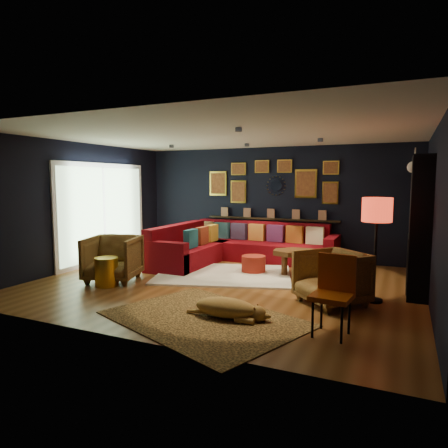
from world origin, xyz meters
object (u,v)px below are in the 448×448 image
at_px(armchair_right, 331,275).
at_px(gold_stool, 107,272).
at_px(sectional, 232,248).
at_px(pouf, 254,264).
at_px(orange_chair, 334,288).
at_px(floor_lamp, 377,215).
at_px(armchair_left, 113,256).
at_px(dog, 226,304).
at_px(coffee_table, 296,255).

distance_m(armchair_right, gold_stool, 3.76).
height_order(sectional, pouf, sectional).
xyz_separation_m(sectional, armchair_right, (2.55, -2.25, 0.11)).
xyz_separation_m(armchair_right, orange_chair, (0.22, -1.16, 0.12)).
distance_m(sectional, floor_lamp, 3.76).
height_order(gold_stool, floor_lamp, floor_lamp).
relative_size(sectional, armchair_left, 3.77).
relative_size(gold_stool, orange_chair, 0.53).
relative_size(armchair_right, dog, 0.75).
xyz_separation_m(sectional, orange_chair, (2.77, -3.41, 0.23)).
relative_size(gold_stool, floor_lamp, 0.32).
xyz_separation_m(sectional, pouf, (0.81, -0.84, -0.13)).
bearing_deg(orange_chair, armchair_right, 107.24).
xyz_separation_m(sectional, armchair_left, (-1.30, -2.48, 0.13)).
relative_size(sectional, pouf, 7.21).
height_order(orange_chair, floor_lamp, floor_lamp).
height_order(sectional, coffee_table, sectional).
height_order(armchair_right, gold_stool, armchair_right).
height_order(sectional, gold_stool, sectional).
xyz_separation_m(armchair_right, floor_lamp, (0.57, 0.39, 0.88)).
distance_m(sectional, pouf, 1.18).
bearing_deg(floor_lamp, gold_stool, -167.47).
bearing_deg(coffee_table, pouf, -169.03).
relative_size(armchair_right, floor_lamp, 0.56).
xyz_separation_m(coffee_table, armchair_right, (0.93, -1.56, 0.04)).
bearing_deg(gold_stool, coffee_table, 37.40).
relative_size(sectional, armchair_right, 3.91).
bearing_deg(armchair_right, armchair_left, -134.48).
bearing_deg(pouf, floor_lamp, -23.86).
bearing_deg(coffee_table, dog, -94.63).
xyz_separation_m(coffee_table, orange_chair, (1.15, -2.72, 0.16)).
height_order(orange_chair, dog, orange_chair).
distance_m(coffee_table, armchair_left, 3.42).
bearing_deg(floor_lamp, armchair_left, -171.93).
relative_size(pouf, gold_stool, 0.95).
relative_size(coffee_table, floor_lamp, 0.71).
xyz_separation_m(armchair_left, dog, (2.69, -0.97, -0.26)).
relative_size(coffee_table, armchair_right, 1.28).
bearing_deg(gold_stool, orange_chair, -8.66).
relative_size(armchair_left, orange_chair, 0.96).
distance_m(armchair_left, floor_lamp, 4.54).
height_order(sectional, dog, sectional).
height_order(armchair_left, dog, armchair_left).
bearing_deg(gold_stool, armchair_left, 112.46).
relative_size(pouf, dog, 0.41).
bearing_deg(armchair_right, pouf, -177.06).
bearing_deg(floor_lamp, orange_chair, -102.69).
bearing_deg(armchair_left, orange_chair, -30.06).
distance_m(sectional, armchair_left, 2.80).
distance_m(armchair_left, orange_chair, 4.17).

